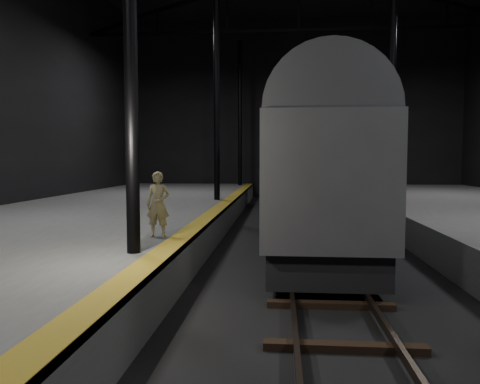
# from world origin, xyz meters

# --- Properties ---
(ground) EXTENTS (44.00, 44.00, 0.00)m
(ground) POSITION_xyz_m (0.00, 0.00, 0.00)
(ground) COLOR black
(ground) RESTS_ON ground
(platform_left) EXTENTS (9.00, 43.80, 1.00)m
(platform_left) POSITION_xyz_m (-7.50, 0.00, 0.50)
(platform_left) COLOR #545351
(platform_left) RESTS_ON ground
(tactile_strip) EXTENTS (0.50, 43.80, 0.01)m
(tactile_strip) POSITION_xyz_m (-3.25, 0.00, 1.00)
(tactile_strip) COLOR olive
(tactile_strip) RESTS_ON platform_left
(track) EXTENTS (2.40, 43.00, 0.24)m
(track) POSITION_xyz_m (0.00, 0.00, 0.07)
(track) COLOR #3F3328
(track) RESTS_ON ground
(train) EXTENTS (2.80, 18.65, 4.98)m
(train) POSITION_xyz_m (-0.00, 5.34, 2.78)
(train) COLOR #9DA0A5
(train) RESTS_ON ground
(woman) EXTENTS (0.59, 0.41, 1.54)m
(woman) POSITION_xyz_m (-3.80, -2.16, 1.77)
(woman) COLOR tan
(woman) RESTS_ON platform_left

